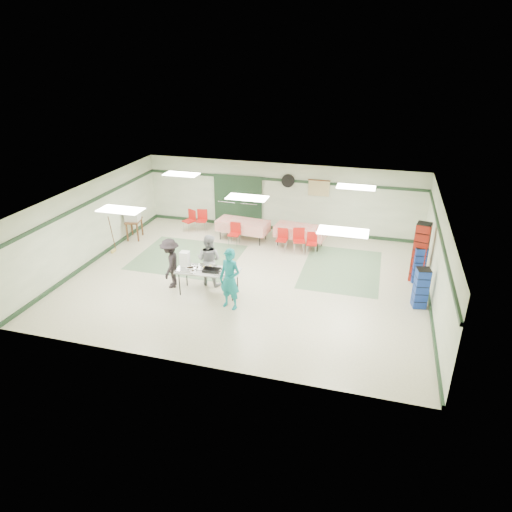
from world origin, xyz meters
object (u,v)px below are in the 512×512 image
(serving_table, at_px, (208,272))
(chair_a, at_px, (299,238))
(volunteer_teal, at_px, (230,279))
(dining_table_b, at_px, (243,226))
(broom, at_px, (112,234))
(crate_stack_red, at_px, (420,252))
(volunteer_grey, at_px, (209,260))
(volunteer_dark, at_px, (170,263))
(chair_loose_a, at_px, (202,218))
(chair_loose_b, at_px, (190,218))
(chair_b, at_px, (282,237))
(crate_stack_blue_b, at_px, (421,288))
(crate_stack_blue_a, at_px, (418,264))
(office_printer, at_px, (132,215))
(chair_c, at_px, (312,241))
(printer_table, at_px, (134,223))
(chair_d, at_px, (235,232))
(dining_table_a, at_px, (300,231))

(serving_table, relative_size, chair_a, 2.14)
(volunteer_teal, height_order, dining_table_b, volunteer_teal)
(chair_a, xyz_separation_m, broom, (-6.38, -1.80, 0.16))
(broom, bearing_deg, serving_table, -25.86)
(crate_stack_red, bearing_deg, broom, -176.45)
(volunteer_grey, distance_m, broom, 4.41)
(volunteer_dark, distance_m, chair_loose_a, 4.75)
(broom, bearing_deg, crate_stack_red, 1.39)
(volunteer_teal, xyz_separation_m, crate_stack_red, (5.12, 3.17, 0.07))
(volunteer_teal, height_order, crate_stack_red, crate_stack_red)
(chair_loose_a, bearing_deg, chair_loose_b, -162.55)
(serving_table, xyz_separation_m, chair_b, (1.39, 3.72, -0.22))
(volunteer_teal, bearing_deg, crate_stack_blue_b, 31.18)
(volunteer_grey, relative_size, crate_stack_blue_a, 1.38)
(office_printer, bearing_deg, crate_stack_blue_a, -14.84)
(serving_table, relative_size, dining_table_b, 0.94)
(volunteer_dark, bearing_deg, crate_stack_blue_b, 82.58)
(chair_c, distance_m, office_printer, 6.81)
(serving_table, xyz_separation_m, printer_table, (-4.31, 3.30, -0.09))
(volunteer_dark, height_order, chair_b, volunteer_dark)
(chair_b, height_order, chair_loose_b, chair_loose_b)
(crate_stack_red, bearing_deg, chair_c, 161.92)
(volunteer_dark, bearing_deg, serving_table, 71.63)
(broom, bearing_deg, chair_a, 13.62)
(chair_b, relative_size, chair_loose_a, 0.95)
(chair_d, height_order, broom, broom)
(volunteer_dark, distance_m, dining_table_a, 5.27)
(volunteer_teal, distance_m, broom, 5.84)
(volunteer_grey, xyz_separation_m, chair_loose_b, (-2.34, 4.00, -0.27))
(volunteer_grey, bearing_deg, chair_a, -118.06)
(chair_d, height_order, crate_stack_blue_a, crate_stack_blue_a)
(chair_loose_b, height_order, office_printer, office_printer)
(chair_c, xyz_separation_m, chair_loose_a, (-4.59, 1.06, 0.05))
(serving_table, distance_m, chair_a, 4.23)
(chair_d, xyz_separation_m, chair_loose_a, (-1.72, 1.05, -0.00))
(crate_stack_blue_b, bearing_deg, serving_table, -171.72)
(chair_b, distance_m, office_printer, 5.73)
(chair_d, xyz_separation_m, office_printer, (-3.90, -0.47, 0.42))
(chair_d, distance_m, chair_loose_a, 2.01)
(chair_d, bearing_deg, crate_stack_blue_a, -9.97)
(volunteer_grey, height_order, office_printer, volunteer_grey)
(printer_table, xyz_separation_m, broom, (-0.08, -1.37, 0.09))
(volunteer_grey, distance_m, chair_loose_b, 4.64)
(office_printer, bearing_deg, chair_a, -6.28)
(volunteer_teal, distance_m, chair_loose_b, 6.20)
(volunteer_teal, xyz_separation_m, chair_loose_b, (-3.41, 5.17, -0.35))
(office_printer, bearing_deg, chair_d, -3.70)
(chair_b, relative_size, chair_d, 0.95)
(broom, bearing_deg, volunteer_teal, -27.76)
(volunteer_teal, relative_size, broom, 1.30)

